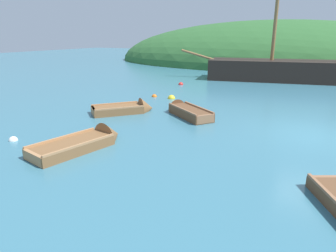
{
  "coord_description": "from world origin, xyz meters",
  "views": [
    {
      "loc": [
        -0.17,
        -12.06,
        3.64
      ],
      "look_at": [
        -5.09,
        -2.35,
        0.35
      ],
      "focal_mm": 32.37,
      "sensor_mm": 36.0,
      "label": 1
    }
  ],
  "objects_px": {
    "rowboat_center": "(186,112)",
    "rowboat_portside": "(128,110)",
    "buoy_yellow": "(171,99)",
    "buoy_white": "(13,141)",
    "buoy_red": "(181,85)",
    "sailing_ship": "(309,74)",
    "buoy_orange": "(154,97)",
    "rowboat_outer_left": "(86,143)"
  },
  "relations": [
    {
      "from": "sailing_ship",
      "to": "buoy_red",
      "type": "distance_m",
      "value": 10.52
    },
    {
      "from": "rowboat_outer_left",
      "to": "buoy_yellow",
      "type": "distance_m",
      "value": 8.57
    },
    {
      "from": "rowboat_outer_left",
      "to": "rowboat_portside",
      "type": "height_order",
      "value": "rowboat_portside"
    },
    {
      "from": "sailing_ship",
      "to": "rowboat_portside",
      "type": "bearing_deg",
      "value": 53.6
    },
    {
      "from": "rowboat_outer_left",
      "to": "buoy_orange",
      "type": "distance_m",
      "value": 8.79
    },
    {
      "from": "rowboat_center",
      "to": "buoy_orange",
      "type": "bearing_deg",
      "value": -5.2
    },
    {
      "from": "buoy_yellow",
      "to": "buoy_white",
      "type": "bearing_deg",
      "value": -100.86
    },
    {
      "from": "rowboat_outer_left",
      "to": "buoy_white",
      "type": "xyz_separation_m",
      "value": [
        -2.75,
        -0.73,
        -0.11
      ]
    },
    {
      "from": "rowboat_portside",
      "to": "buoy_red",
      "type": "xyz_separation_m",
      "value": [
        -1.22,
        8.94,
        -0.12
      ]
    },
    {
      "from": "buoy_white",
      "to": "rowboat_portside",
      "type": "bearing_deg",
      "value": 75.96
    },
    {
      "from": "buoy_orange",
      "to": "buoy_red",
      "type": "bearing_deg",
      "value": 95.65
    },
    {
      "from": "buoy_yellow",
      "to": "buoy_orange",
      "type": "xyz_separation_m",
      "value": [
        -1.17,
        0.01,
        0.0
      ]
    },
    {
      "from": "rowboat_portside",
      "to": "buoy_white",
      "type": "xyz_separation_m",
      "value": [
        -1.33,
        -5.3,
        -0.12
      ]
    },
    {
      "from": "rowboat_outer_left",
      "to": "buoy_yellow",
      "type": "height_order",
      "value": "rowboat_outer_left"
    },
    {
      "from": "rowboat_outer_left",
      "to": "buoy_white",
      "type": "height_order",
      "value": "rowboat_outer_left"
    },
    {
      "from": "buoy_white",
      "to": "buoy_orange",
      "type": "distance_m",
      "value": 9.27
    },
    {
      "from": "buoy_white",
      "to": "buoy_red",
      "type": "relative_size",
      "value": 0.84
    },
    {
      "from": "rowboat_center",
      "to": "rowboat_portside",
      "type": "height_order",
      "value": "rowboat_portside"
    },
    {
      "from": "rowboat_portside",
      "to": "buoy_white",
      "type": "distance_m",
      "value": 5.47
    },
    {
      "from": "sailing_ship",
      "to": "buoy_orange",
      "type": "relative_size",
      "value": 57.69
    },
    {
      "from": "rowboat_outer_left",
      "to": "rowboat_portside",
      "type": "relative_size",
      "value": 1.18
    },
    {
      "from": "rowboat_outer_left",
      "to": "rowboat_portside",
      "type": "xyz_separation_m",
      "value": [
        -1.42,
        4.57,
        0.01
      ]
    },
    {
      "from": "rowboat_center",
      "to": "buoy_red",
      "type": "bearing_deg",
      "value": -27.03
    },
    {
      "from": "sailing_ship",
      "to": "rowboat_outer_left",
      "type": "xyz_separation_m",
      "value": [
        -5.91,
        -19.62,
        -0.47
      ]
    },
    {
      "from": "rowboat_center",
      "to": "buoy_orange",
      "type": "height_order",
      "value": "rowboat_center"
    },
    {
      "from": "rowboat_portside",
      "to": "buoy_red",
      "type": "bearing_deg",
      "value": 49.76
    },
    {
      "from": "sailing_ship",
      "to": "rowboat_center",
      "type": "height_order",
      "value": "sailing_ship"
    },
    {
      "from": "buoy_red",
      "to": "rowboat_outer_left",
      "type": "bearing_deg",
      "value": -78.95
    },
    {
      "from": "sailing_ship",
      "to": "rowboat_outer_left",
      "type": "bearing_deg",
      "value": 62.81
    },
    {
      "from": "rowboat_outer_left",
      "to": "buoy_white",
      "type": "bearing_deg",
      "value": 117.58
    },
    {
      "from": "rowboat_center",
      "to": "rowboat_portside",
      "type": "distance_m",
      "value": 2.85
    },
    {
      "from": "sailing_ship",
      "to": "buoy_orange",
      "type": "bearing_deg",
      "value": 43.59
    },
    {
      "from": "sailing_ship",
      "to": "buoy_red",
      "type": "relative_size",
      "value": 48.21
    },
    {
      "from": "buoy_white",
      "to": "rowboat_center",
      "type": "bearing_deg",
      "value": 56.41
    },
    {
      "from": "rowboat_center",
      "to": "rowboat_outer_left",
      "type": "xyz_separation_m",
      "value": [
        -1.31,
        -5.38,
        -0.03
      ]
    },
    {
      "from": "rowboat_portside",
      "to": "buoy_yellow",
      "type": "height_order",
      "value": "rowboat_portside"
    },
    {
      "from": "rowboat_center",
      "to": "buoy_yellow",
      "type": "xyz_separation_m",
      "value": [
        -2.29,
        3.13,
        -0.14
      ]
    },
    {
      "from": "rowboat_portside",
      "to": "buoy_red",
      "type": "relative_size",
      "value": 7.82
    },
    {
      "from": "sailing_ship",
      "to": "rowboat_center",
      "type": "xyz_separation_m",
      "value": [
        -4.59,
        -14.24,
        -0.44
      ]
    },
    {
      "from": "buoy_white",
      "to": "buoy_yellow",
      "type": "relative_size",
      "value": 0.72
    },
    {
      "from": "buoy_red",
      "to": "buoy_orange",
      "type": "bearing_deg",
      "value": -84.35
    },
    {
      "from": "rowboat_center",
      "to": "buoy_yellow",
      "type": "bearing_deg",
      "value": -16.8
    }
  ]
}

